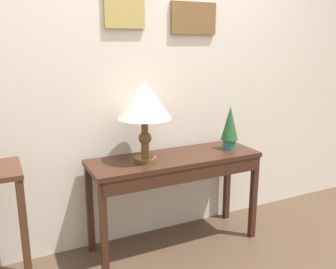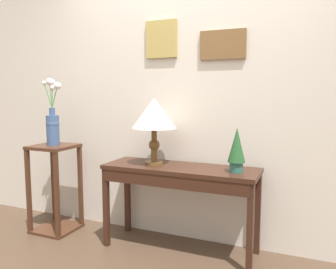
{
  "view_description": "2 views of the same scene",
  "coord_description": "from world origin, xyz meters",
  "px_view_note": "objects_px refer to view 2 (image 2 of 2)",
  "views": [
    {
      "loc": [
        -1.14,
        -1.28,
        1.55
      ],
      "look_at": [
        0.04,
        1.15,
        0.87
      ],
      "focal_mm": 38.84,
      "sensor_mm": 36.0,
      "label": 1
    },
    {
      "loc": [
        1.04,
        -1.57,
        1.33
      ],
      "look_at": [
        -0.09,
        1.05,
        0.99
      ],
      "focal_mm": 36.42,
      "sensor_mm": 36.0,
      "label": 2
    }
  ],
  "objects_px": {
    "pedestal_stand_left": "(55,188)",
    "flower_vase_tall": "(53,121)",
    "console_table": "(179,178)",
    "potted_plant_on_console": "(237,148)",
    "table_lamp": "(154,115)"
  },
  "relations": [
    {
      "from": "potted_plant_on_console",
      "to": "flower_vase_tall",
      "type": "relative_size",
      "value": 0.55
    },
    {
      "from": "console_table",
      "to": "potted_plant_on_console",
      "type": "distance_m",
      "value": 0.55
    },
    {
      "from": "potted_plant_on_console",
      "to": "pedestal_stand_left",
      "type": "height_order",
      "value": "potted_plant_on_console"
    },
    {
      "from": "pedestal_stand_left",
      "to": "flower_vase_tall",
      "type": "height_order",
      "value": "flower_vase_tall"
    },
    {
      "from": "table_lamp",
      "to": "potted_plant_on_console",
      "type": "distance_m",
      "value": 0.75
    },
    {
      "from": "flower_vase_tall",
      "to": "console_table",
      "type": "bearing_deg",
      "value": 2.57
    },
    {
      "from": "potted_plant_on_console",
      "to": "flower_vase_tall",
      "type": "xyz_separation_m",
      "value": [
        -1.74,
        -0.06,
        0.16
      ]
    },
    {
      "from": "potted_plant_on_console",
      "to": "flower_vase_tall",
      "type": "bearing_deg",
      "value": -178.07
    },
    {
      "from": "potted_plant_on_console",
      "to": "pedestal_stand_left",
      "type": "xyz_separation_m",
      "value": [
        -1.74,
        -0.06,
        -0.49
      ]
    },
    {
      "from": "console_table",
      "to": "table_lamp",
      "type": "relative_size",
      "value": 2.28
    },
    {
      "from": "table_lamp",
      "to": "pedestal_stand_left",
      "type": "distance_m",
      "value": 1.26
    },
    {
      "from": "console_table",
      "to": "flower_vase_tall",
      "type": "xyz_separation_m",
      "value": [
        -1.26,
        -0.06,
        0.44
      ]
    },
    {
      "from": "pedestal_stand_left",
      "to": "flower_vase_tall",
      "type": "relative_size",
      "value": 1.34
    },
    {
      "from": "console_table",
      "to": "potted_plant_on_console",
      "type": "xyz_separation_m",
      "value": [
        0.47,
        0.0,
        0.28
      ]
    },
    {
      "from": "potted_plant_on_console",
      "to": "pedestal_stand_left",
      "type": "relative_size",
      "value": 0.41
    }
  ]
}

